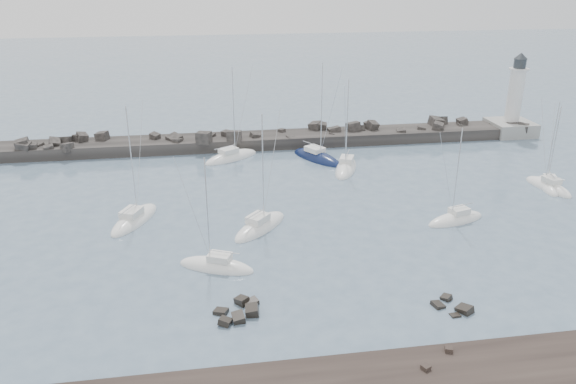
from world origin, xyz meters
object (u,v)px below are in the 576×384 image
at_px(sailboat_3, 135,220).
at_px(sailboat_7, 260,227).
at_px(sailboat_4, 231,158).
at_px(sailboat_9, 456,220).
at_px(sailboat_6, 346,169).
at_px(sailboat_10, 548,187).
at_px(lighthouse, 512,117).
at_px(sailboat_5, 217,267).
at_px(sailboat_12, 548,186).
at_px(sailboat_8, 317,158).

bearing_deg(sailboat_3, sailboat_7, -16.22).
distance_m(sailboat_4, sailboat_9, 35.72).
relative_size(sailboat_6, sailboat_10, 1.15).
relative_size(sailboat_3, sailboat_6, 1.01).
height_order(sailboat_7, sailboat_10, sailboat_7).
bearing_deg(lighthouse, sailboat_5, -143.15).
height_order(sailboat_3, sailboat_6, sailboat_3).
bearing_deg(sailboat_6, sailboat_7, -129.42).
relative_size(lighthouse, sailboat_6, 1.03).
distance_m(lighthouse, sailboat_4, 49.11).
bearing_deg(sailboat_12, sailboat_4, 155.75).
relative_size(sailboat_5, sailboat_12, 1.04).
relative_size(lighthouse, sailboat_12, 1.25).
distance_m(sailboat_4, sailboat_8, 12.97).
distance_m(sailboat_7, sailboat_10, 39.18).
bearing_deg(sailboat_10, sailboat_8, 148.93).
distance_m(sailboat_6, sailboat_10, 26.88).
bearing_deg(sailboat_6, sailboat_5, -127.24).
distance_m(sailboat_8, sailboat_12, 32.19).
bearing_deg(sailboat_4, sailboat_8, -9.52).
xyz_separation_m(sailboat_7, sailboat_10, (38.69, 6.13, -0.00)).
xyz_separation_m(sailboat_4, sailboat_12, (40.63, -18.30, 0.01)).
bearing_deg(sailboat_10, sailboat_3, -177.77).
relative_size(sailboat_3, sailboat_10, 1.16).
xyz_separation_m(sailboat_5, sailboat_6, (19.42, 25.55, 0.01)).
xyz_separation_m(sailboat_4, sailboat_7, (1.66, -24.88, 0.00)).
distance_m(lighthouse, sailboat_10, 26.29).
distance_m(sailboat_4, sailboat_5, 33.24).
bearing_deg(sailboat_8, sailboat_12, -30.12).
relative_size(sailboat_5, sailboat_9, 1.01).
bearing_deg(sailboat_5, sailboat_6, 52.76).
bearing_deg(sailboat_12, sailboat_10, -121.88).
xyz_separation_m(sailboat_4, sailboat_6, (15.94, -7.50, 0.01)).
bearing_deg(lighthouse, sailboat_3, -156.26).
xyz_separation_m(lighthouse, sailboat_8, (-35.86, -8.16, -2.95)).
distance_m(sailboat_6, sailboat_8, 6.22).
relative_size(sailboat_3, sailboat_12, 1.22).
xyz_separation_m(sailboat_8, sailboat_10, (27.57, -16.61, 0.00)).
distance_m(sailboat_7, sailboat_9, 22.38).
distance_m(sailboat_5, sailboat_6, 32.09).
height_order(lighthouse, sailboat_7, lighthouse).
distance_m(lighthouse, sailboat_9, 40.90).
relative_size(lighthouse, sailboat_3, 1.02).
xyz_separation_m(sailboat_7, sailboat_12, (38.98, 6.58, 0.00)).
bearing_deg(lighthouse, sailboat_9, -127.21).
distance_m(sailboat_8, sailboat_10, 32.18).
relative_size(sailboat_4, sailboat_6, 1.04).
height_order(lighthouse, sailboat_6, lighthouse).
bearing_deg(sailboat_10, sailboat_5, -161.93).
bearing_deg(sailboat_3, lighthouse, 23.74).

